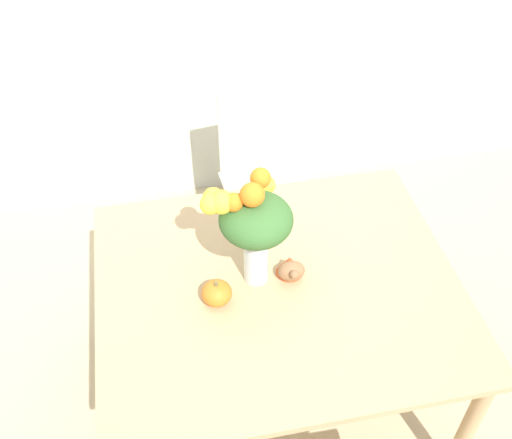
% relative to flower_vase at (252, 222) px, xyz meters
% --- Properties ---
extents(ground_plane, '(12.00, 12.00, 0.00)m').
position_rel_flower_vase_xyz_m(ground_plane, '(0.09, -0.06, -1.01)').
color(ground_plane, tan).
extents(dining_table, '(1.35, 1.14, 0.73)m').
position_rel_flower_vase_xyz_m(dining_table, '(0.09, -0.06, -0.36)').
color(dining_table, tan).
rests_on(dining_table, ground_plane).
extents(flower_vase, '(0.32, 0.30, 0.46)m').
position_rel_flower_vase_xyz_m(flower_vase, '(0.00, 0.00, 0.00)').
color(flower_vase, silver).
rests_on(flower_vase, dining_table).
extents(pumpkin, '(0.11, 0.11, 0.10)m').
position_rel_flower_vase_xyz_m(pumpkin, '(-0.15, -0.09, -0.24)').
color(pumpkin, orange).
rests_on(pumpkin, dining_table).
extents(turkey_figurine, '(0.10, 0.14, 0.08)m').
position_rel_flower_vase_xyz_m(turkey_figurine, '(0.14, -0.02, -0.24)').
color(turkey_figurine, '#936642').
rests_on(turkey_figurine, dining_table).
extents(dining_chair_near_window, '(0.46, 0.46, 0.95)m').
position_rel_flower_vase_xyz_m(dining_chair_near_window, '(0.23, 0.84, -0.52)').
color(dining_chair_near_window, silver).
rests_on(dining_chair_near_window, ground_plane).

